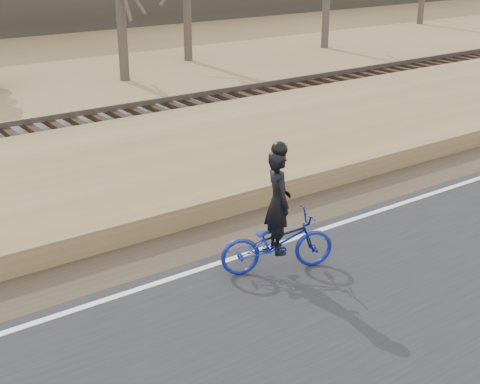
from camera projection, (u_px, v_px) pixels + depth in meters
ground at (467, 190)px, 14.52m from camera, size 120.00×120.00×0.00m
edge_line at (460, 185)px, 14.65m from camera, size 120.00×0.12×0.01m
shoulder at (423, 174)px, 15.42m from camera, size 120.00×1.60×0.04m
embankment at (334, 136)px, 17.62m from camera, size 120.00×5.00×0.44m
ballast at (249, 107)px, 20.50m from camera, size 120.00×3.00×0.45m
railroad at (249, 97)px, 20.39m from camera, size 120.00×2.40×0.29m
cyclist at (278, 231)px, 10.73m from camera, size 2.00×1.29×2.20m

